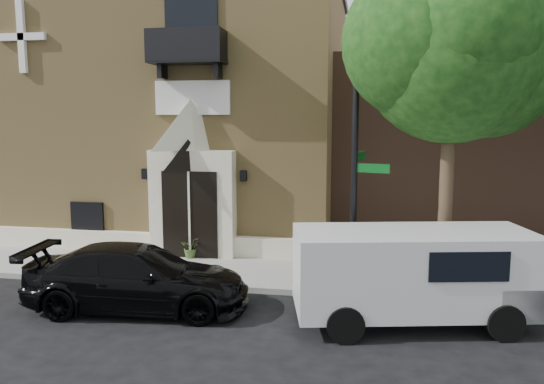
# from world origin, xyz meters

# --- Properties ---
(ground) EXTENTS (120.00, 120.00, 0.00)m
(ground) POSITION_xyz_m (0.00, 0.00, 0.00)
(ground) COLOR black
(ground) RESTS_ON ground
(sidewalk) EXTENTS (42.00, 3.00, 0.15)m
(sidewalk) POSITION_xyz_m (1.00, 1.50, 0.07)
(sidewalk) COLOR gray
(sidewalk) RESTS_ON ground
(church) EXTENTS (12.20, 11.01, 9.30)m
(church) POSITION_xyz_m (-2.99, 7.95, 4.63)
(church) COLOR tan
(church) RESTS_ON ground
(street_tree_left) EXTENTS (4.97, 4.38, 7.77)m
(street_tree_left) POSITION_xyz_m (6.03, 0.35, 5.87)
(street_tree_left) COLOR #38281C
(street_tree_left) RESTS_ON sidewalk
(black_sedan) EXTENTS (5.20, 2.54, 1.46)m
(black_sedan) POSITION_xyz_m (-0.87, -1.50, 0.73)
(black_sedan) COLOR black
(black_sedan) RESTS_ON ground
(cargo_van) EXTENTS (5.19, 2.95, 2.00)m
(cargo_van) POSITION_xyz_m (5.34, -1.25, 1.12)
(cargo_van) COLOR silver
(cargo_van) RESTS_ON ground
(street_sign) EXTENTS (0.90, 1.06, 5.80)m
(street_sign) POSITION_xyz_m (3.90, 0.30, 3.07)
(street_sign) COLOR black
(street_sign) RESTS_ON sidewalk
(fire_hydrant) EXTENTS (0.47, 0.38, 0.83)m
(fire_hydrant) POSITION_xyz_m (7.22, 0.58, 0.56)
(fire_hydrant) COLOR red
(fire_hydrant) RESTS_ON sidewalk
(planter) EXTENTS (0.68, 0.62, 0.64)m
(planter) POSITION_xyz_m (-0.97, 2.44, 0.47)
(planter) COLOR #45642C
(planter) RESTS_ON sidewalk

